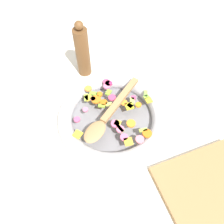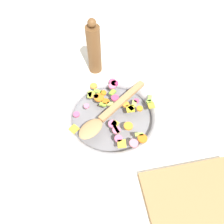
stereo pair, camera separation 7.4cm
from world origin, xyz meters
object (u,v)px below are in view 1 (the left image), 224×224
skillet (112,117)px  pepper_mill (82,52)px  wooden_spoon (108,115)px  cutting_board (207,186)px

skillet → pepper_mill: size_ratio=1.62×
pepper_mill → wooden_spoon: bearing=90.0°
wooden_spoon → cutting_board: wooden_spoon is taller
skillet → wooden_spoon: (0.02, 0.01, 0.04)m
skillet → pepper_mill: (0.02, -0.27, 0.09)m
wooden_spoon → pepper_mill: pepper_mill is taller
wooden_spoon → cutting_board: bearing=122.7°
skillet → cutting_board: bearing=119.0°
pepper_mill → cutting_board: bearing=108.5°
skillet → wooden_spoon: size_ratio=1.40×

